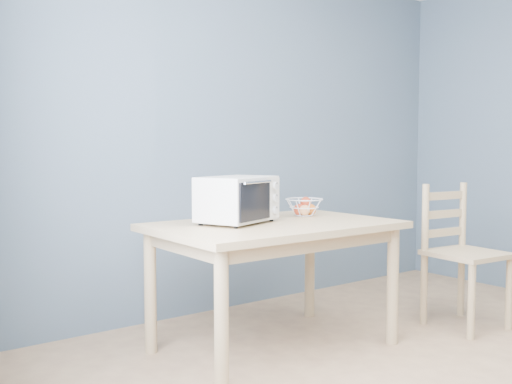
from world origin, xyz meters
TOP-DOWN VIEW (x-y plane):
  - dining_table at (-0.52, 1.34)m, footprint 1.40×0.90m
  - toaster_oven at (-0.73, 1.44)m, footprint 0.54×0.47m
  - fruit_basket at (-0.16, 1.49)m, footprint 0.32×0.32m
  - dining_chair at (0.76, 0.94)m, footprint 0.48×0.48m

SIDE VIEW (x-z plane):
  - dining_chair at x=0.76m, z-range -0.01..0.94m
  - dining_table at x=-0.52m, z-range 0.27..1.02m
  - fruit_basket at x=-0.16m, z-range 0.75..0.87m
  - toaster_oven at x=-0.73m, z-range 0.76..1.03m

